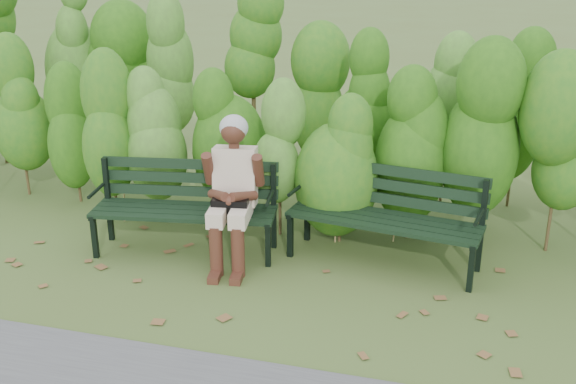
# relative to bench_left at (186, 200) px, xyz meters

# --- Properties ---
(ground) EXTENTS (80.00, 80.00, 0.00)m
(ground) POSITION_rel_bench_left_xyz_m (1.02, -0.61, -0.48)
(ground) COLOR #475826
(hedge_band) EXTENTS (11.04, 1.67, 2.42)m
(hedge_band) POSITION_rel_bench_left_xyz_m (1.02, 1.25, 0.78)
(hedge_band) COLOR #47381E
(hedge_band) RESTS_ON ground
(leaf_litter) EXTENTS (5.14, 2.23, 0.01)m
(leaf_litter) POSITION_rel_bench_left_xyz_m (1.64, -0.74, -0.48)
(leaf_litter) COLOR brown
(leaf_litter) RESTS_ON ground
(bench_left) EXTENTS (1.69, 0.77, 0.82)m
(bench_left) POSITION_rel_bench_left_xyz_m (0.00, 0.00, 0.00)
(bench_left) COLOR black
(bench_left) RESTS_ON ground
(bench_right) EXTENTS (1.73, 0.80, 0.83)m
(bench_right) POSITION_rel_bench_left_xyz_m (1.78, 0.24, 0.01)
(bench_right) COLOR black
(bench_right) RESTS_ON ground
(seated_woman) EXTENTS (0.55, 0.81, 1.29)m
(seated_woman) POSITION_rel_bench_left_xyz_m (0.48, -0.10, 0.23)
(seated_woman) COLOR beige
(seated_woman) RESTS_ON ground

